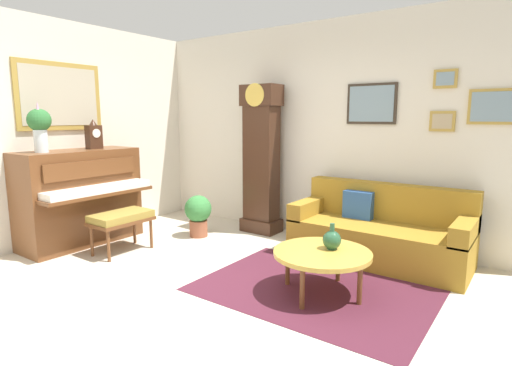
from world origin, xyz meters
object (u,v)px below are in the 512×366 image
at_px(couch, 380,233).
at_px(potted_plant, 198,213).
at_px(flower_vase, 39,125).
at_px(piano, 81,197).
at_px(coffee_table, 322,254).
at_px(green_jug, 332,240).
at_px(grandfather_clock, 261,163).
at_px(mantel_clock, 94,135).
at_px(piano_bench, 121,219).

bearing_deg(couch, potted_plant, -167.08).
relative_size(couch, flower_vase, 3.28).
xyz_separation_m(piano, potted_plant, (1.01, 1.07, -0.28)).
distance_m(coffee_table, flower_vase, 3.47).
relative_size(flower_vase, green_jug, 2.42).
bearing_deg(grandfather_clock, piano, -131.47).
relative_size(grandfather_clock, potted_plant, 3.62).
xyz_separation_m(grandfather_clock, green_jug, (1.66, -1.27, -0.47)).
bearing_deg(grandfather_clock, mantel_clock, -135.60).
bearing_deg(flower_vase, piano, 90.19).
bearing_deg(couch, coffee_table, -95.46).
distance_m(piano_bench, green_jug, 2.54).
relative_size(mantel_clock, green_jug, 1.58).
distance_m(piano, mantel_clock, 0.80).
bearing_deg(couch, piano_bench, -149.39).
relative_size(green_jug, potted_plant, 0.43).
bearing_deg(green_jug, potted_plant, 165.49).
bearing_deg(piano, potted_plant, 46.60).
relative_size(piano_bench, green_jug, 2.92).
xyz_separation_m(flower_vase, green_jug, (3.22, 0.93, -1.01)).
xyz_separation_m(piano_bench, couch, (2.58, 1.52, -0.09)).
relative_size(piano, potted_plant, 2.57).
xyz_separation_m(coffee_table, green_jug, (0.04, 0.10, 0.12)).
xyz_separation_m(grandfather_clock, potted_plant, (-0.55, -0.70, -0.64)).
height_order(piano_bench, mantel_clock, mantel_clock).
distance_m(couch, green_jug, 1.11).
relative_size(couch, mantel_clock, 5.00).
bearing_deg(mantel_clock, couch, 22.32).
relative_size(piano, flower_vase, 2.48).
bearing_deg(couch, green_jug, -93.86).
xyz_separation_m(green_jug, potted_plant, (-2.21, 0.57, -0.17)).
bearing_deg(piano_bench, flower_vase, -144.94).
relative_size(mantel_clock, flower_vase, 0.66).
xyz_separation_m(piano_bench, flower_vase, (-0.72, -0.50, 1.10)).
relative_size(flower_vase, potted_plant, 1.04).
relative_size(mantel_clock, potted_plant, 0.68).
bearing_deg(flower_vase, couch, 31.62).
height_order(piano, coffee_table, piano).
height_order(piano_bench, couch, couch).
bearing_deg(piano, couch, 25.77).
bearing_deg(piano, green_jug, 8.72).
relative_size(couch, potted_plant, 3.39).
distance_m(flower_vase, potted_plant, 2.16).
distance_m(mantel_clock, flower_vase, 0.69).
bearing_deg(piano_bench, piano, -174.67).
bearing_deg(potted_plant, piano, -133.40).
bearing_deg(piano_bench, couch, 30.61).
bearing_deg(grandfather_clock, potted_plant, -128.26).
bearing_deg(piano_bench, coffee_table, 7.46).
relative_size(coffee_table, flower_vase, 1.52).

